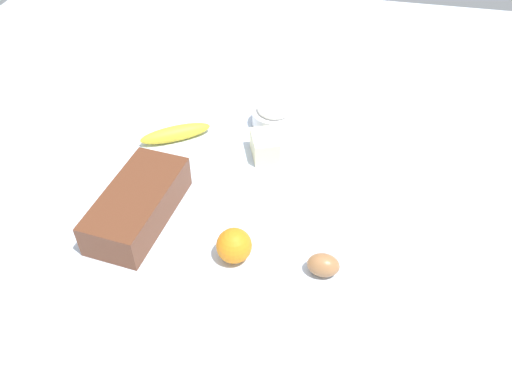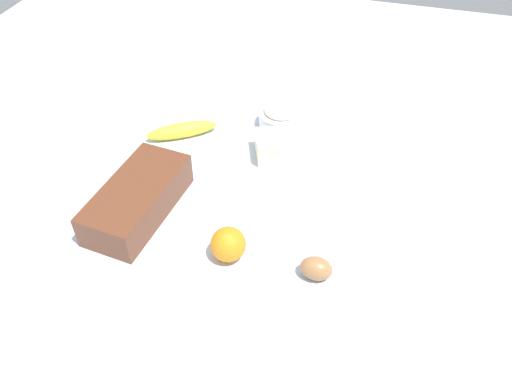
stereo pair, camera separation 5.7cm
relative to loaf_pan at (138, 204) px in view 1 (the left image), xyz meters
name	(u,v)px [view 1 (the left image)]	position (x,y,z in m)	size (l,w,h in m)	color
ground_plane	(256,198)	(0.12, -0.24, -0.05)	(2.40, 2.40, 0.02)	silver
loaf_pan	(138,204)	(0.00, 0.00, 0.00)	(0.29, 0.16, 0.08)	brown
flour_bowl	(274,115)	(0.41, -0.23, -0.01)	(0.12, 0.12, 0.07)	white
banana	(176,133)	(0.29, 0.01, -0.02)	(0.19, 0.04, 0.04)	yellow
orange_fruit	(234,246)	(-0.07, -0.24, 0.00)	(0.07, 0.07, 0.07)	orange
butter_block	(265,146)	(0.27, -0.23, -0.01)	(0.09, 0.06, 0.06)	#F4EDB2
egg_near_butter	(323,265)	(-0.07, -0.42, -0.02)	(0.05, 0.05, 0.07)	#A46E43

